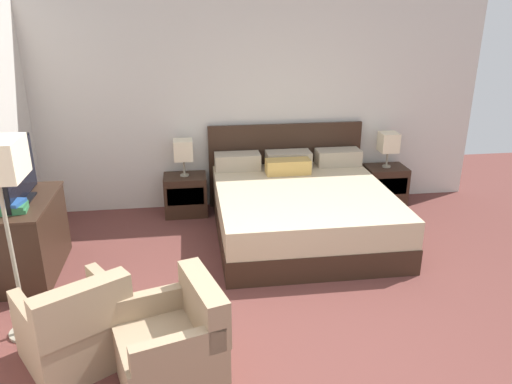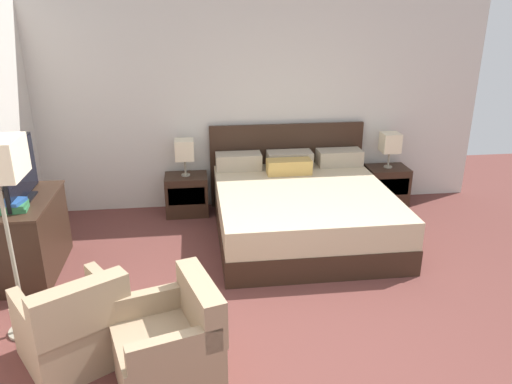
{
  "view_description": "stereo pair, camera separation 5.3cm",
  "coord_description": "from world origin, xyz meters",
  "px_view_note": "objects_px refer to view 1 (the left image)",
  "views": [
    {
      "loc": [
        -0.67,
        -2.78,
        2.55
      ],
      "look_at": [
        -0.02,
        1.92,
        0.75
      ],
      "focal_mm": 35.0,
      "sensor_mm": 36.0,
      "label": 1
    },
    {
      "loc": [
        -0.61,
        -2.78,
        2.55
      ],
      "look_at": [
        -0.02,
        1.92,
        0.75
      ],
      "focal_mm": 35.0,
      "sensor_mm": 36.0,
      "label": 2
    }
  ],
  "objects_px": {
    "nightstand_right": "(384,185)",
    "book_red_cover": "(13,210)",
    "bed": "(301,209)",
    "table_lamp_right": "(389,143)",
    "table_lamp_left": "(183,150)",
    "armchair_companion": "(174,346)",
    "dresser": "(29,236)",
    "book_blue_cover": "(11,206)",
    "book_small_top": "(12,203)",
    "armchair_by_window": "(76,329)",
    "tv": "(19,173)",
    "nightstand_left": "(186,195)"
  },
  "relations": [
    {
      "from": "book_red_cover",
      "to": "armchair_companion",
      "type": "relative_size",
      "value": 0.29
    },
    {
      "from": "dresser",
      "to": "bed",
      "type": "bearing_deg",
      "value": 10.52
    },
    {
      "from": "nightstand_right",
      "to": "armchair_companion",
      "type": "height_order",
      "value": "armchair_companion"
    },
    {
      "from": "book_blue_cover",
      "to": "book_small_top",
      "type": "height_order",
      "value": "book_small_top"
    },
    {
      "from": "tv",
      "to": "armchair_by_window",
      "type": "bearing_deg",
      "value": -64.69
    },
    {
      "from": "book_red_cover",
      "to": "book_small_top",
      "type": "relative_size",
      "value": 1.27
    },
    {
      "from": "nightstand_left",
      "to": "book_red_cover",
      "type": "relative_size",
      "value": 2.17
    },
    {
      "from": "nightstand_right",
      "to": "book_red_cover",
      "type": "relative_size",
      "value": 2.17
    },
    {
      "from": "book_blue_cover",
      "to": "armchair_by_window",
      "type": "bearing_deg",
      "value": -58.35
    },
    {
      "from": "nightstand_right",
      "to": "tv",
      "type": "height_order",
      "value": "tv"
    },
    {
      "from": "tv",
      "to": "book_small_top",
      "type": "distance_m",
      "value": 0.37
    },
    {
      "from": "nightstand_left",
      "to": "armchair_by_window",
      "type": "bearing_deg",
      "value": -106.66
    },
    {
      "from": "book_red_cover",
      "to": "armchair_by_window",
      "type": "xyz_separation_m",
      "value": [
        0.71,
        -1.17,
        -0.52
      ]
    },
    {
      "from": "armchair_by_window",
      "to": "book_red_cover",
      "type": "bearing_deg",
      "value": 121.19
    },
    {
      "from": "book_blue_cover",
      "to": "bed",
      "type": "bearing_deg",
      "value": 15.72
    },
    {
      "from": "book_small_top",
      "to": "armchair_by_window",
      "type": "relative_size",
      "value": 0.2
    },
    {
      "from": "nightstand_right",
      "to": "book_blue_cover",
      "type": "xyz_separation_m",
      "value": [
        -4.2,
        -1.59,
        0.58
      ]
    },
    {
      "from": "table_lamp_left",
      "to": "armchair_companion",
      "type": "distance_m",
      "value": 3.11
    },
    {
      "from": "book_blue_cover",
      "to": "book_small_top",
      "type": "distance_m",
      "value": 0.04
    },
    {
      "from": "tv",
      "to": "book_small_top",
      "type": "xyz_separation_m",
      "value": [
        -0.0,
        -0.32,
        -0.18
      ]
    },
    {
      "from": "bed",
      "to": "table_lamp_right",
      "type": "relative_size",
      "value": 4.59
    },
    {
      "from": "nightstand_right",
      "to": "book_small_top",
      "type": "bearing_deg",
      "value": -159.17
    },
    {
      "from": "bed",
      "to": "table_lamp_right",
      "type": "bearing_deg",
      "value": 30.59
    },
    {
      "from": "bed",
      "to": "armchair_companion",
      "type": "relative_size",
      "value": 2.49
    },
    {
      "from": "bed",
      "to": "nightstand_right",
      "type": "height_order",
      "value": "bed"
    },
    {
      "from": "nightstand_left",
      "to": "book_red_cover",
      "type": "height_order",
      "value": "book_red_cover"
    },
    {
      "from": "book_blue_cover",
      "to": "nightstand_right",
      "type": "bearing_deg",
      "value": 20.76
    },
    {
      "from": "book_small_top",
      "to": "book_blue_cover",
      "type": "bearing_deg",
      "value": 180.0
    },
    {
      "from": "book_small_top",
      "to": "armchair_by_window",
      "type": "distance_m",
      "value": 1.48
    },
    {
      "from": "armchair_companion",
      "to": "book_small_top",
      "type": "bearing_deg",
      "value": 134.43
    },
    {
      "from": "dresser",
      "to": "table_lamp_left",
      "type": "bearing_deg",
      "value": 40.69
    },
    {
      "from": "bed",
      "to": "book_red_cover",
      "type": "distance_m",
      "value": 3.01
    },
    {
      "from": "bed",
      "to": "book_blue_cover",
      "type": "relative_size",
      "value": 8.22
    },
    {
      "from": "table_lamp_left",
      "to": "book_blue_cover",
      "type": "xyz_separation_m",
      "value": [
        -1.54,
        -1.59,
        -0.01
      ]
    },
    {
      "from": "table_lamp_right",
      "to": "book_small_top",
      "type": "relative_size",
      "value": 2.4
    },
    {
      "from": "table_lamp_left",
      "to": "book_blue_cover",
      "type": "bearing_deg",
      "value": -134.11
    },
    {
      "from": "table_lamp_left",
      "to": "book_small_top",
      "type": "relative_size",
      "value": 2.4
    },
    {
      "from": "bed",
      "to": "table_lamp_left",
      "type": "distance_m",
      "value": 1.63
    },
    {
      "from": "nightstand_left",
      "to": "armchair_companion",
      "type": "distance_m",
      "value": 3.05
    },
    {
      "from": "table_lamp_right",
      "to": "armchair_companion",
      "type": "bearing_deg",
      "value": -132.03
    },
    {
      "from": "table_lamp_right",
      "to": "dresser",
      "type": "bearing_deg",
      "value": -162.55
    },
    {
      "from": "nightstand_right",
      "to": "book_blue_cover",
      "type": "relative_size",
      "value": 2.05
    },
    {
      "from": "bed",
      "to": "table_lamp_left",
      "type": "xyz_separation_m",
      "value": [
        -1.33,
        0.79,
        0.53
      ]
    },
    {
      "from": "nightstand_left",
      "to": "tv",
      "type": "relative_size",
      "value": 0.63
    },
    {
      "from": "bed",
      "to": "armchair_by_window",
      "type": "xyz_separation_m",
      "value": [
        -2.15,
        -1.98,
        -0.03
      ]
    },
    {
      "from": "book_small_top",
      "to": "tv",
      "type": "bearing_deg",
      "value": 89.69
    },
    {
      "from": "book_red_cover",
      "to": "armchair_companion",
      "type": "distance_m",
      "value": 2.11
    },
    {
      "from": "table_lamp_left",
      "to": "armchair_companion",
      "type": "height_order",
      "value": "table_lamp_left"
    },
    {
      "from": "nightstand_right",
      "to": "bed",
      "type": "bearing_deg",
      "value": -149.46
    },
    {
      "from": "dresser",
      "to": "armchair_by_window",
      "type": "xyz_separation_m",
      "value": [
        0.7,
        -1.44,
        -0.12
      ]
    }
  ]
}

